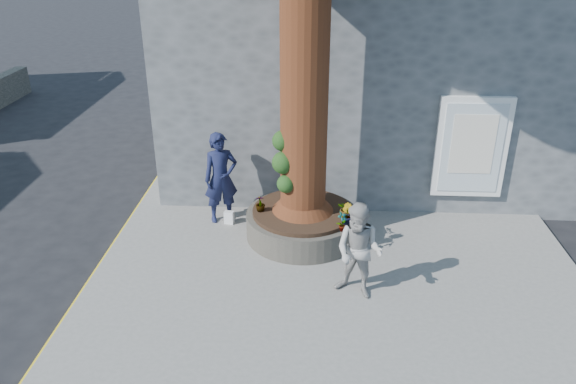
{
  "coord_description": "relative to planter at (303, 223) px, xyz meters",
  "views": [
    {
      "loc": [
        1.07,
        -8.11,
        5.9
      ],
      "look_at": [
        0.52,
        1.69,
        1.25
      ],
      "focal_mm": 35.0,
      "sensor_mm": 36.0,
      "label": 1
    }
  ],
  "objects": [
    {
      "name": "stone_shop",
      "position": [
        1.7,
        5.2,
        2.75
      ],
      "size": [
        10.3,
        8.3,
        6.3
      ],
      "color": "#505456",
      "rests_on": "ground"
    },
    {
      "name": "yellow_line",
      "position": [
        -3.85,
        -1.0,
        -0.41
      ],
      "size": [
        0.1,
        30.0,
        0.01
      ],
      "primitive_type": "cube",
      "color": "yellow",
      "rests_on": "ground"
    },
    {
      "name": "plant_c",
      "position": [
        -0.85,
        -0.11,
        0.48
      ],
      "size": [
        0.22,
        0.22,
        0.34
      ],
      "primitive_type": "imported",
      "rotation": [
        0.0,
        0.0,
        3.32
      ],
      "color": "gray",
      "rests_on": "planter"
    },
    {
      "name": "man",
      "position": [
        -1.75,
        0.6,
        0.7
      ],
      "size": [
        0.85,
        0.71,
        1.98
      ],
      "primitive_type": "imported",
      "rotation": [
        0.0,
        0.0,
        0.38
      ],
      "color": "#151939",
      "rests_on": "pavement"
    },
    {
      "name": "planter",
      "position": [
        0.0,
        0.0,
        0.0
      ],
      "size": [
        2.3,
        2.3,
        0.6
      ],
      "color": "black",
      "rests_on": "pavement"
    },
    {
      "name": "ground",
      "position": [
        -0.8,
        -2.0,
        -0.41
      ],
      "size": [
        120.0,
        120.0,
        0.0
      ],
      "primitive_type": "plane",
      "color": "black",
      "rests_on": "ground"
    },
    {
      "name": "plant_a",
      "position": [
        0.76,
        -0.85,
        0.5
      ],
      "size": [
        0.24,
        0.25,
        0.39
      ],
      "primitive_type": "imported",
      "rotation": [
        0.0,
        0.0,
        0.82
      ],
      "color": "gray",
      "rests_on": "planter"
    },
    {
      "name": "pavement",
      "position": [
        0.7,
        -1.0,
        -0.35
      ],
      "size": [
        9.0,
        8.0,
        0.12
      ],
      "primitive_type": "cube",
      "color": "slate",
      "rests_on": "ground"
    },
    {
      "name": "plant_d",
      "position": [
        0.85,
        -0.25,
        0.47
      ],
      "size": [
        0.39,
        0.38,
        0.32
      ],
      "primitive_type": "imported",
      "rotation": [
        0.0,
        0.0,
        5.61
      ],
      "color": "gray",
      "rests_on": "planter"
    },
    {
      "name": "plant_b",
      "position": [
        0.85,
        -0.59,
        0.53
      ],
      "size": [
        0.29,
        0.29,
        0.44
      ],
      "primitive_type": "imported",
      "rotation": [
        0.0,
        0.0,
        1.83
      ],
      "color": "gray",
      "rests_on": "planter"
    },
    {
      "name": "shopping_bag",
      "position": [
        -1.59,
        0.44,
        -0.15
      ],
      "size": [
        0.22,
        0.15,
        0.28
      ],
      "primitive_type": "cube",
      "rotation": [
        0.0,
        0.0,
        -0.17
      ],
      "color": "white",
      "rests_on": "pavement"
    },
    {
      "name": "woman",
      "position": [
        1.01,
        -1.99,
        0.57
      ],
      "size": [
        1.04,
        0.95,
        1.72
      ],
      "primitive_type": "imported",
      "rotation": [
        0.0,
        0.0,
        -0.43
      ],
      "color": "#9D9A96",
      "rests_on": "pavement"
    }
  ]
}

